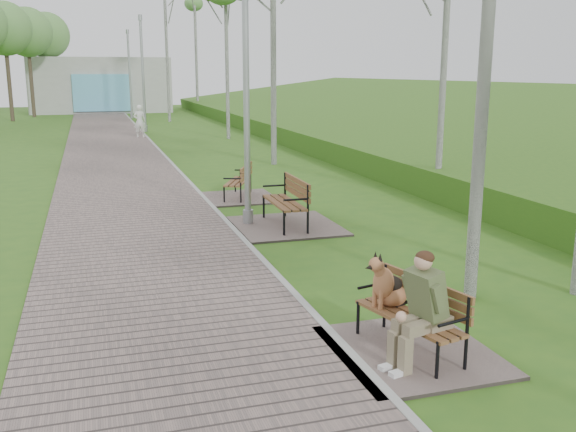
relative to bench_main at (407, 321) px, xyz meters
name	(u,v)px	position (x,y,z in m)	size (l,w,h in m)	color
walkway	(117,165)	(-2.32, 15.71, -0.38)	(3.50, 67.00, 0.04)	#665752
kerb	(171,163)	(-0.57, 15.71, -0.38)	(0.10, 67.00, 0.05)	#999993
embankment	(506,155)	(11.43, 14.21, -0.40)	(14.00, 70.00, 1.60)	#43711E
building_north	(101,85)	(-2.07, 45.18, 1.59)	(10.00, 5.20, 4.00)	#9E9E99
bench_main	(407,321)	(0.00, 0.00, 0.00)	(1.66, 1.85, 1.45)	#665752
bench_second	(285,216)	(0.46, 6.00, -0.18)	(1.97, 2.19, 1.21)	#665752
bench_third	(238,191)	(0.22, 9.11, -0.21)	(1.68, 1.86, 1.03)	#665752
lamp_post_second	(246,98)	(-0.19, 6.40, 2.09)	(0.21, 0.21, 5.34)	#999BA1
lamp_post_third	(143,78)	(-0.37, 27.65, 2.27)	(0.22, 0.22, 5.71)	#999BA1
lamp_post_far	(130,77)	(-0.39, 37.54, 2.21)	(0.22, 0.22, 5.59)	#999BA1
pedestrian_near	(140,121)	(-0.87, 24.56, 0.35)	(0.55, 0.36, 1.52)	white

